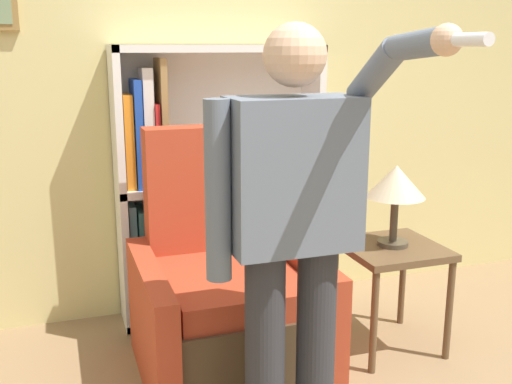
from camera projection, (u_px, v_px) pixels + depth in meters
name	position (u px, v px, depth m)	size (l,w,h in m)	color
wall_back	(228.00, 74.00, 3.51)	(8.00, 0.11, 2.80)	#DBCC84
bookcase	(195.00, 195.00, 3.44)	(1.18, 0.28, 1.57)	white
armchair	(224.00, 299.00, 2.93)	(0.84, 0.89, 1.17)	#4C3823
person_standing	(293.00, 222.00, 2.14)	(0.61, 0.78, 1.64)	#2D2D33
side_table	(392.00, 261.00, 3.10)	(0.49, 0.49, 0.56)	brown
table_lamp	(396.00, 185.00, 3.00)	(0.30, 0.30, 0.42)	#4C4233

